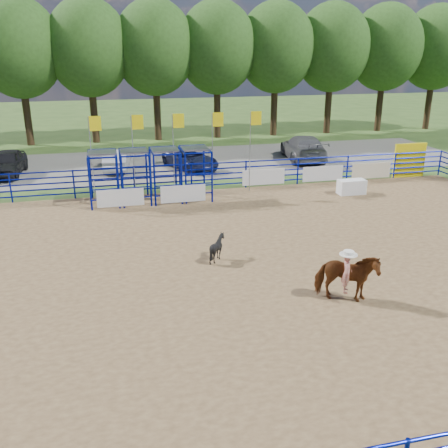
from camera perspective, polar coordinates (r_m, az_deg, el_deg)
The scene contains 13 objects.
ground at distance 17.58m, azimuth 1.92°, elevation -4.97°, with size 120.00×120.00×0.00m, color #456327.
arena_dirt at distance 17.58m, azimuth 1.92°, elevation -4.94°, with size 30.00×20.00×0.02m, color olive.
gravel_strip at distance 33.49m, azimuth -5.78°, elevation 6.96°, with size 40.00×10.00×0.01m, color slate.
announcer_table at distance 26.91m, azimuth 14.37°, elevation 4.13°, with size 1.42×0.66×0.76m, color white.
horse_and_rider at distance 15.42m, azimuth 13.83°, elevation -5.71°, with size 2.04×1.54×2.25m.
calf at distance 17.93m, azimuth -0.78°, elevation -2.74°, with size 0.76×0.86×0.95m, color black.
car_a at distance 32.62m, azimuth -23.56°, elevation 6.42°, with size 1.76×4.36×1.49m, color black.
car_b at distance 31.98m, azimuth -12.16°, elevation 7.23°, with size 1.40×4.01×1.32m, color #999CA1.
car_c at distance 31.69m, azimuth -3.88°, elevation 7.44°, with size 2.06×4.47×1.24m, color #161A38.
car_d at distance 34.57m, azimuth 9.06°, elevation 8.61°, with size 2.30×5.67×1.64m, color #5B5B5D.
perimeter_fence at distance 17.28m, azimuth 1.95°, elevation -2.71°, with size 30.10×20.10×1.50m.
chute_assembly at distance 25.10m, azimuth -7.61°, elevation 5.52°, with size 19.32×2.41×4.20m.
treeline at distance 41.62m, azimuth -7.98°, elevation 19.80°, with size 56.40×6.40×11.24m.
Camera 1 is at (-4.27, -15.40, 7.34)m, focal length 40.00 mm.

